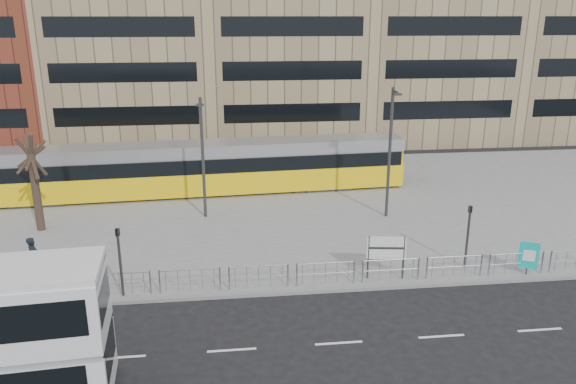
{
  "coord_description": "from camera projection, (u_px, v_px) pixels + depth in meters",
  "views": [
    {
      "loc": [
        -2.01,
        -21.98,
        11.78
      ],
      "look_at": [
        1.25,
        6.0,
        2.82
      ],
      "focal_mm": 35.0,
      "sensor_mm": 36.0,
      "label": 1
    }
  ],
  "objects": [
    {
      "name": "road_markings",
      "position": [
        312.0,
        345.0,
        20.92
      ],
      "size": [
        62.0,
        0.12,
        0.01
      ],
      "primitive_type": "cube",
      "color": "white",
      "rests_on": "ground"
    },
    {
      "name": "traffic_light_west",
      "position": [
        119.0,
        253.0,
        23.7
      ],
      "size": [
        0.21,
        0.24,
        3.1
      ],
      "rotation": [
        0.0,
        0.0,
        -0.28
      ],
      "color": "#2D2D30",
      "rests_on": "plaza"
    },
    {
      "name": "traffic_light_east",
      "position": [
        468.0,
        228.0,
        26.46
      ],
      "size": [
        0.18,
        0.21,
        3.1
      ],
      "rotation": [
        0.0,
        0.0,
        0.08
      ],
      "color": "#2D2D30",
      "rests_on": "plaza"
    },
    {
      "name": "ground",
      "position": [
        276.0,
        295.0,
        24.6
      ],
      "size": [
        120.0,
        120.0,
        0.0
      ],
      "primitive_type": "plane",
      "color": "black",
      "rests_on": "ground"
    },
    {
      "name": "tram",
      "position": [
        188.0,
        169.0,
        37.56
      ],
      "size": [
        29.56,
        4.63,
        3.47
      ],
      "rotation": [
        0.0,
        0.0,
        0.06
      ],
      "color": "yellow",
      "rests_on": "plaza"
    },
    {
      "name": "building_row",
      "position": [
        257.0,
        1.0,
        53.3
      ],
      "size": [
        70.4,
        18.4,
        31.2
      ],
      "color": "maroon",
      "rests_on": "ground"
    },
    {
      "name": "plaza",
      "position": [
        258.0,
        205.0,
        35.94
      ],
      "size": [
        64.0,
        24.0,
        0.15
      ],
      "primitive_type": "cube",
      "color": "slate",
      "rests_on": "ground"
    },
    {
      "name": "kerb",
      "position": [
        276.0,
        293.0,
        24.62
      ],
      "size": [
        64.0,
        0.25,
        0.17
      ],
      "primitive_type": "cube",
      "color": "gray",
      "rests_on": "ground"
    },
    {
      "name": "pedestrian",
      "position": [
        34.0,
        257.0,
        25.71
      ],
      "size": [
        0.5,
        0.74,
        1.96
      ],
      "primitive_type": "imported",
      "rotation": [
        0.0,
        0.0,
        1.62
      ],
      "color": "black",
      "rests_on": "plaza"
    },
    {
      "name": "pedestrian_barrier",
      "position": [
        319.0,
        268.0,
        25.0
      ],
      "size": [
        32.07,
        0.07,
        1.1
      ],
      "color": "#95979D",
      "rests_on": "plaza"
    },
    {
      "name": "lamp_post_east",
      "position": [
        390.0,
        148.0,
        32.54
      ],
      "size": [
        0.45,
        1.04,
        7.71
      ],
      "color": "#2D2D30",
      "rests_on": "plaza"
    },
    {
      "name": "ad_panel",
      "position": [
        529.0,
        256.0,
        25.95
      ],
      "size": [
        0.82,
        0.41,
        1.62
      ],
      "rotation": [
        0.0,
        0.0,
        -0.41
      ],
      "color": "#2D2D30",
      "rests_on": "plaza"
    },
    {
      "name": "station_sign",
      "position": [
        386.0,
        250.0,
        25.45
      ],
      "size": [
        1.77,
        0.32,
        2.05
      ],
      "rotation": [
        0.0,
        0.0,
        -0.14
      ],
      "color": "#2D2D30",
      "rests_on": "plaza"
    },
    {
      "name": "lamp_post_west",
      "position": [
        203.0,
        153.0,
        32.52
      ],
      "size": [
        0.45,
        1.04,
        7.15
      ],
      "color": "#2D2D30",
      "rests_on": "plaza"
    },
    {
      "name": "bare_tree",
      "position": [
        27.0,
        130.0,
        29.96
      ],
      "size": [
        4.38,
        4.38,
        7.72
      ],
      "color": "black",
      "rests_on": "plaza"
    }
  ]
}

